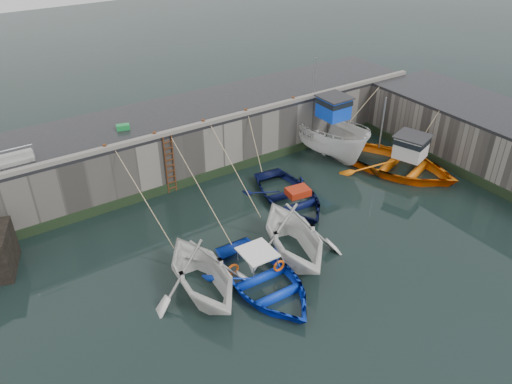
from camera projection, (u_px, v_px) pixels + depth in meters
ground at (324, 286)px, 20.08m from camera, size 120.00×120.00×0.00m
quay_back at (183, 139)px, 28.15m from camera, size 30.00×5.00×3.00m
quay_right at (497, 142)px, 27.83m from camera, size 5.00×15.00×3.00m
road_back at (181, 113)px, 27.31m from camera, size 30.00×5.00×0.16m
road_right at (505, 115)px, 27.00m from camera, size 5.00×15.00×0.16m
kerb_back at (201, 124)px, 25.55m from camera, size 30.00×0.30×0.20m
algae_back at (206, 177)px, 27.01m from camera, size 30.00×0.08×0.50m
algae_right at (463, 173)px, 27.31m from camera, size 0.08×15.00×0.50m
ladder at (170, 165)px, 25.33m from camera, size 0.51×0.08×3.20m
boat_near_white at (203, 291)px, 19.80m from camera, size 4.61×5.25×2.63m
boat_near_white_rope at (152, 229)px, 23.37m from camera, size 0.04×5.72×3.10m
boat_near_blue at (264, 286)px, 20.03m from camera, size 4.03×5.57×1.14m
boat_near_blue_rope at (199, 220)px, 24.01m from camera, size 0.04×6.73×3.10m
boat_near_blacktrim at (292, 254)px, 21.79m from camera, size 5.57×6.09×2.72m
boat_near_blacktrim_rope at (232, 201)px, 25.40m from camera, size 0.04×5.80×3.10m
boat_near_navy at (289, 201)px, 25.43m from camera, size 4.46×5.79×1.11m
boat_near_navy_rope at (254, 174)px, 27.79m from camera, size 0.04×3.09×3.10m
boat_far_white at (325, 134)px, 29.55m from camera, size 2.66×7.06×5.73m
boat_far_orange at (398, 164)px, 27.84m from camera, size 6.81×8.02×4.41m
fish_crate at (123, 127)px, 25.19m from camera, size 0.71×0.50×0.26m
railing at (15, 158)px, 22.18m from camera, size 1.60×1.05×1.00m
bollard_a at (105, 147)px, 23.26m from camera, size 0.18×0.18×0.28m
bollard_b at (155, 134)px, 24.43m from camera, size 0.18×0.18×0.28m
bollard_c at (203, 122)px, 25.69m from camera, size 0.18×0.18×0.28m
bollard_d at (246, 111)px, 26.91m from camera, size 0.18×0.18×0.28m
bollard_e at (293, 99)px, 28.40m from camera, size 0.18×0.18×0.28m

